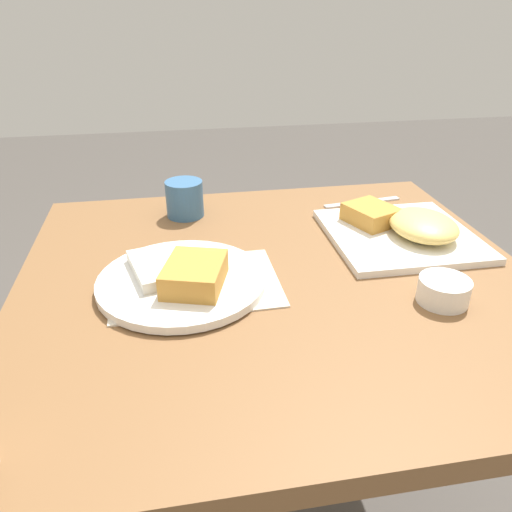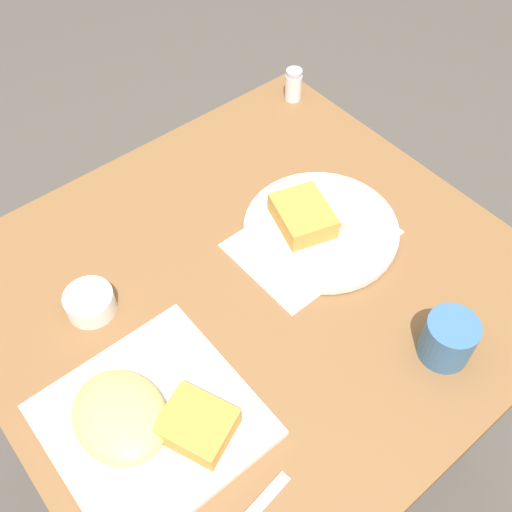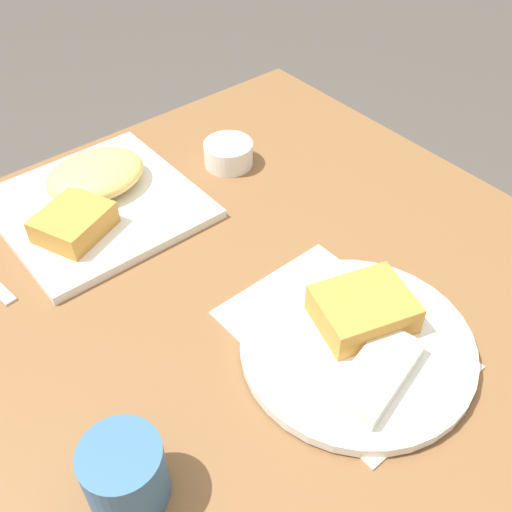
{
  "view_description": "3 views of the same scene",
  "coord_description": "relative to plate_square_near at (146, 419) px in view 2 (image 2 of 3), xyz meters",
  "views": [
    {
      "loc": [
        -0.73,
        0.17,
        1.14
      ],
      "look_at": [
        0.02,
        0.03,
        0.74
      ],
      "focal_mm": 35.0,
      "sensor_mm": 36.0,
      "label": 1
    },
    {
      "loc": [
        0.46,
        -0.37,
        1.54
      ],
      "look_at": [
        -0.03,
        0.03,
        0.73
      ],
      "focal_mm": 42.0,
      "sensor_mm": 36.0,
      "label": 2
    },
    {
      "loc": [
        0.36,
        0.43,
        1.29
      ],
      "look_at": [
        0.02,
        0.01,
        0.77
      ],
      "focal_mm": 42.0,
      "sensor_mm": 36.0,
      "label": 3
    }
  ],
  "objects": [
    {
      "name": "coffee_mug",
      "position": [
        0.19,
        0.42,
        0.02
      ],
      "size": [
        0.08,
        0.08,
        0.08
      ],
      "color": "#386693",
      "rests_on": "dining_table"
    },
    {
      "name": "plate_square_near",
      "position": [
        0.0,
        0.0,
        0.0
      ],
      "size": [
        0.28,
        0.28,
        0.06
      ],
      "color": "white",
      "rests_on": "dining_table"
    },
    {
      "name": "menu_card",
      "position": [
        -0.11,
        0.42,
        -0.02
      ],
      "size": [
        0.2,
        0.28,
        0.0
      ],
      "rotation": [
        0.0,
        0.0,
        0.02
      ],
      "color": "beige",
      "rests_on": "dining_table"
    },
    {
      "name": "dining_table",
      "position": [
        -0.1,
        0.28,
        -0.11
      ],
      "size": [
        0.83,
        0.89,
        0.71
      ],
      "color": "brown",
      "rests_on": "ground_plane"
    },
    {
      "name": "sauce_ramekin",
      "position": [
        -0.23,
        0.04,
        -0.0
      ],
      "size": [
        0.08,
        0.08,
        0.04
      ],
      "color": "white",
      "rests_on": "dining_table"
    },
    {
      "name": "ground_plane",
      "position": [
        -0.1,
        0.28,
        -0.73
      ],
      "size": [
        8.0,
        8.0,
        0.0
      ],
      "primitive_type": "plane",
      "color": "#4C4742"
    },
    {
      "name": "plate_oval_far",
      "position": [
        -0.11,
        0.44,
        -0.0
      ],
      "size": [
        0.28,
        0.28,
        0.05
      ],
      "color": "white",
      "rests_on": "menu_card"
    },
    {
      "name": "salt_shaker",
      "position": [
        -0.43,
        0.67,
        0.01
      ],
      "size": [
        0.04,
        0.04,
        0.07
      ],
      "color": "white",
      "rests_on": "dining_table"
    }
  ]
}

